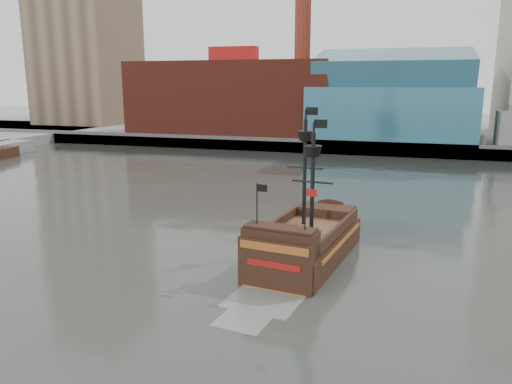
% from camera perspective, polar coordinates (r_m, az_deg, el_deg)
% --- Properties ---
extents(ground, '(400.00, 400.00, 0.00)m').
position_cam_1_polar(ground, '(34.01, -8.69, -9.88)').
color(ground, '#2B2E28').
rests_on(ground, ground).
extents(promenade_far, '(220.00, 60.00, 2.00)m').
position_cam_1_polar(promenade_far, '(121.57, 10.66, 6.63)').
color(promenade_far, slate).
rests_on(promenade_far, ground).
extents(seawall, '(220.00, 1.00, 2.60)m').
position_cam_1_polar(seawall, '(92.48, 8.46, 5.13)').
color(seawall, '#4C4C49').
rests_on(seawall, ground).
extents(skyline, '(149.00, 45.00, 62.00)m').
position_cam_1_polar(skyline, '(113.69, 13.42, 18.03)').
color(skyline, '#7D634B').
rests_on(skyline, promenade_far).
extents(pirate_ship, '(6.68, 16.34, 11.88)m').
position_cam_1_polar(pirate_ship, '(36.86, 5.68, -6.23)').
color(pirate_ship, black).
rests_on(pirate_ship, ground).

